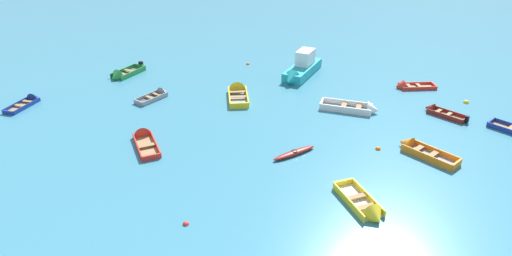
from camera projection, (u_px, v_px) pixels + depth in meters
rowboat_maroon_back_row_left at (438, 112)px, 34.03m from camera, size 3.16×2.80×0.96m
rowboat_red_midfield_left at (406, 87)px, 38.79m from camera, size 3.80×1.91×1.13m
rowboat_deep_blue_cluster_inner at (30, 101)px, 35.91m from camera, size 1.56×3.53×1.05m
rowboat_yellow_midfield_right at (368, 210)px, 22.97m from camera, size 2.87×3.93×1.21m
motor_launch_turquoise_cluster_outer at (301, 69)px, 41.32m from camera, size 3.77×6.97×2.58m
rowboat_white_distant_center at (361, 109)px, 34.33m from camera, size 4.79×2.21×1.33m
rowboat_orange_near_right at (416, 149)px, 28.72m from camera, size 3.85×3.54×1.15m
rowboat_grey_near_left at (159, 95)px, 37.06m from camera, size 2.47×3.31×1.05m
rowboat_green_outer_left at (122, 75)px, 41.26m from camera, size 2.62×4.23×1.32m
kayak_maroon_back_row_right at (294, 153)px, 28.38m from camera, size 2.88×2.58×0.32m
rowboat_red_near_camera at (143, 138)px, 30.16m from camera, size 3.15×4.12×1.17m
rowboat_yellow_back_row_center at (238, 92)px, 37.47m from camera, size 2.43×4.51×1.44m
mooring_buoy_central at (248, 64)px, 44.70m from camera, size 0.38×0.38×0.38m
mooring_buoy_far_field at (186, 224)px, 22.24m from camera, size 0.34×0.34×0.34m
mooring_buoy_between_boats_left at (466, 103)px, 35.98m from camera, size 0.48×0.48×0.48m
mooring_buoy_outer_edge at (378, 149)px, 29.10m from camera, size 0.37×0.37×0.37m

